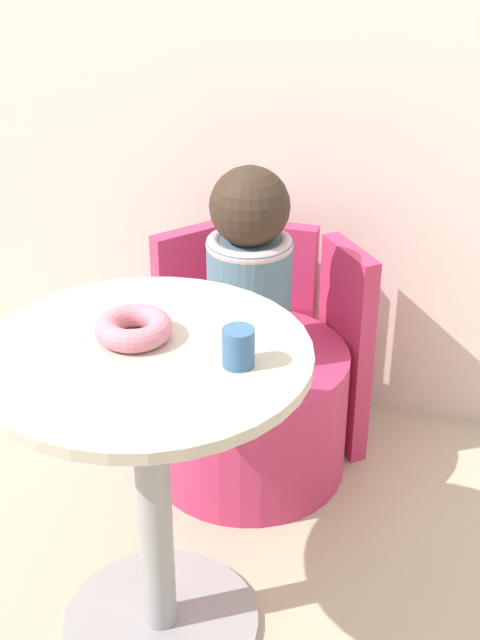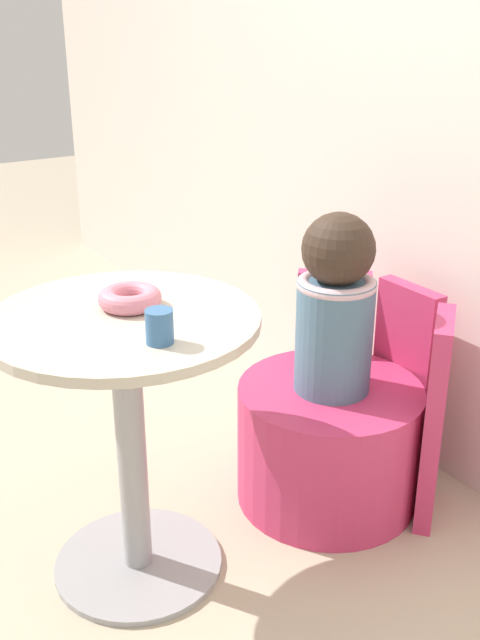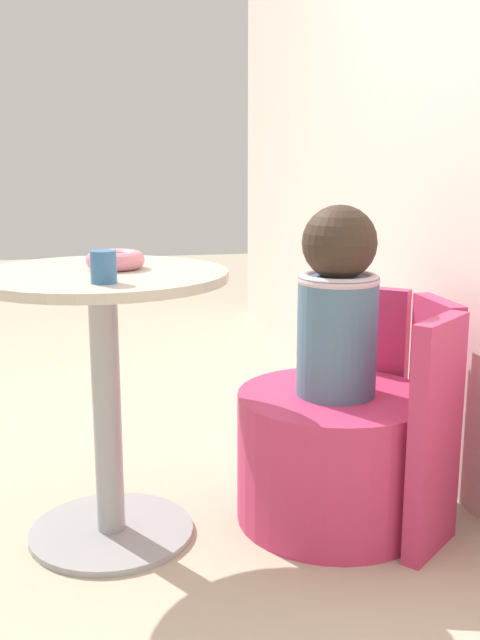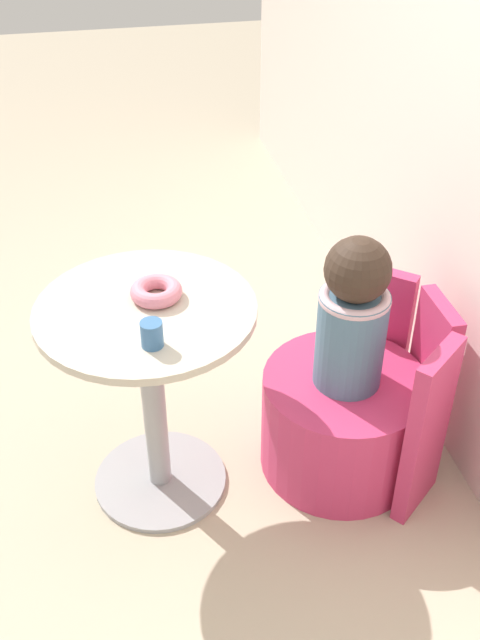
{
  "view_description": "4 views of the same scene",
  "coord_description": "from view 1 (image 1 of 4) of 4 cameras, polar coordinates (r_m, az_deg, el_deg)",
  "views": [
    {
      "loc": [
        0.5,
        -1.29,
        1.6
      ],
      "look_at": [
        -0.0,
        0.41,
        0.63
      ],
      "focal_mm": 50.0,
      "sensor_mm": 36.0,
      "label": 1
    },
    {
      "loc": [
        1.41,
        -0.59,
        1.4
      ],
      "look_at": [
        -0.1,
        0.4,
        0.64
      ],
      "focal_mm": 42.0,
      "sensor_mm": 36.0,
      "label": 2
    },
    {
      "loc": [
        1.83,
        0.02,
        1.02
      ],
      "look_at": [
        -0.02,
        0.42,
        0.61
      ],
      "focal_mm": 42.0,
      "sensor_mm": 36.0,
      "label": 3
    },
    {
      "loc": [
        1.7,
        -0.03,
        1.96
      ],
      "look_at": [
        -0.1,
        0.35,
        0.63
      ],
      "focal_mm": 42.0,
      "sensor_mm": 36.0,
      "label": 4
    }
  ],
  "objects": [
    {
      "name": "donut",
      "position": [
        1.75,
        -6.82,
        -0.5
      ],
      "size": [
        0.15,
        0.15,
        0.05
      ],
      "color": "pink",
      "rests_on": "round_table"
    },
    {
      "name": "child_figure",
      "position": [
        2.28,
        0.61,
        3.44
      ],
      "size": [
        0.22,
        0.22,
        0.52
      ],
      "color": "slate",
      "rests_on": "tub_chair"
    },
    {
      "name": "cup",
      "position": [
        1.64,
        -0.1,
        -1.75
      ],
      "size": [
        0.06,
        0.06,
        0.08
      ],
      "color": "#386699",
      "rests_on": "round_table"
    },
    {
      "name": "back_wall",
      "position": [
        2.5,
        5.0,
        19.31
      ],
      "size": [
        6.0,
        0.06,
        2.4
      ],
      "color": "silver",
      "rests_on": "ground_plane"
    },
    {
      "name": "round_table",
      "position": [
        1.84,
        -5.73,
        -8.19
      ],
      "size": [
        0.65,
        0.65,
        0.73
      ],
      "color": "#99999E",
      "rests_on": "ground_plane"
    },
    {
      "name": "booth_backrest",
      "position": [
        2.62,
        1.93,
        -0.8
      ],
      "size": [
        0.65,
        0.24,
        0.63
      ],
      "color": "#C63360",
      "rests_on": "ground_plane"
    },
    {
      "name": "tub_chair",
      "position": [
        2.5,
        0.55,
        -5.82
      ],
      "size": [
        0.55,
        0.55,
        0.37
      ],
      "color": "#C63360",
      "rests_on": "ground_plane"
    }
  ]
}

